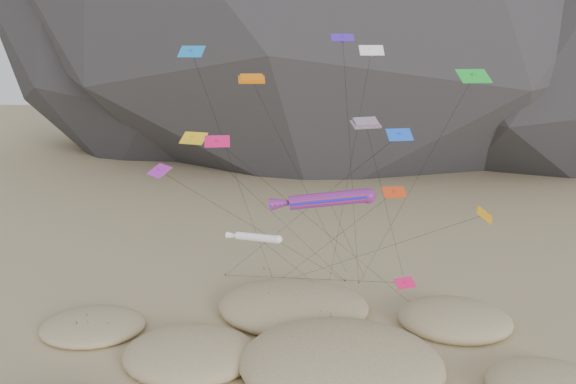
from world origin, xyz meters
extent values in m
ellipsoid|color=black|center=(56.00, 110.00, 38.00)|extent=(130.55, 126.41, 100.00)
ellipsoid|color=#CCB789|center=(-10.45, 6.35, 0.63)|extent=(11.46, 9.74, 2.79)
ellipsoid|color=#CCB789|center=(2.24, 5.08, 0.96)|extent=(16.66, 14.16, 4.28)
ellipsoid|color=#CCB789|center=(-2.20, 16.19, 0.66)|extent=(15.17, 12.89, 2.94)
ellipsoid|color=#CCB789|center=(13.38, 14.31, 0.61)|extent=(10.83, 9.20, 2.71)
ellipsoid|color=#CCB789|center=(-20.88, 11.19, 0.40)|extent=(9.86, 8.38, 1.79)
ellipsoid|color=black|center=(-11.29, 7.35, 0.80)|extent=(2.70, 2.31, 0.81)
ellipsoid|color=black|center=(-8.14, 5.83, 0.70)|extent=(2.48, 2.12, 0.74)
ellipsoid|color=black|center=(1.82, 3.95, 1.10)|extent=(3.08, 2.63, 0.92)
ellipsoid|color=black|center=(6.98, 5.79, 1.00)|extent=(2.96, 2.53, 0.89)
ellipsoid|color=black|center=(-3.32, 16.03, 1.00)|extent=(2.77, 2.37, 0.83)
ellipsoid|color=black|center=(0.40, 12.75, 0.90)|extent=(2.40, 2.06, 0.72)
ellipsoid|color=black|center=(12.89, 14.41, 0.70)|extent=(2.32, 1.99, 0.70)
ellipsoid|color=black|center=(13.42, 13.22, 0.60)|extent=(2.02, 1.73, 0.61)
ellipsoid|color=black|center=(-21.79, 10.74, 0.50)|extent=(2.33, 1.99, 0.70)
ellipsoid|color=black|center=(-19.48, 10.80, 0.40)|extent=(1.99, 1.70, 0.60)
cylinder|color=#3F2D1E|center=(-4.71, 23.00, 0.15)|extent=(0.08, 0.08, 0.30)
cylinder|color=#3F2D1E|center=(1.35, 22.68, 0.15)|extent=(0.08, 0.08, 0.30)
cylinder|color=#3F2D1E|center=(3.31, 24.30, 0.15)|extent=(0.08, 0.08, 0.30)
cylinder|color=#3F2D1E|center=(4.81, 23.74, 0.15)|extent=(0.08, 0.08, 0.30)
cylinder|color=#3F2D1E|center=(9.83, 19.02, 0.15)|extent=(0.08, 0.08, 0.30)
cylinder|color=#3F2D1E|center=(-6.37, 27.38, 0.15)|extent=(0.08, 0.08, 0.30)
cylinder|color=#3F2D1E|center=(10.66, 23.66, 0.15)|extent=(0.08, 0.08, 0.30)
cylinder|color=#3F2D1E|center=(-10.74, 25.28, 0.15)|extent=(0.08, 0.08, 0.30)
cylinder|color=red|center=(1.05, 9.06, 13.66)|extent=(6.69, 1.56, 1.88)
sphere|color=red|center=(4.32, 9.24, 13.92)|extent=(1.26, 1.26, 1.26)
cone|color=red|center=(-2.54, 8.86, 13.33)|extent=(2.77, 1.23, 1.35)
cylinder|color=black|center=(3.35, 17.22, 6.83)|extent=(4.62, 16.34, 13.68)
cylinder|color=white|center=(-5.17, 11.00, 9.56)|extent=(4.20, 2.45, 0.98)
sphere|color=white|center=(-3.24, 10.09, 9.73)|extent=(0.72, 0.72, 0.72)
cone|color=white|center=(-7.30, 12.00, 9.35)|extent=(1.85, 1.30, 0.73)
cylinder|color=black|center=(-2.15, 16.36, 4.78)|extent=(6.07, 10.74, 9.58)
cube|color=#D6660B|center=(-5.63, 12.33, 23.20)|extent=(2.37, 1.30, 0.68)
cube|color=#D6660B|center=(-5.63, 12.33, 23.37)|extent=(2.00, 1.04, 0.66)
cylinder|color=black|center=(-1.05, 19.85, 11.60)|extent=(9.18, 15.06, 23.22)
cube|color=#FD1A28|center=(3.89, 8.89, 19.90)|extent=(2.57, 1.89, 0.66)
cube|color=#FD1A28|center=(3.89, 8.89, 20.12)|extent=(2.16, 1.55, 0.65)
cylinder|color=black|center=(6.99, 16.83, 9.95)|extent=(6.24, 15.90, 19.92)
cube|color=yellow|center=(-11.18, 13.79, 17.93)|extent=(2.67, 1.94, 0.96)
cube|color=yellow|center=(-11.18, 13.79, 17.78)|extent=(0.37, 0.38, 0.81)
cylinder|color=black|center=(-3.94, 19.05, 8.99)|extent=(14.52, 10.54, 17.90)
cube|color=#DA1459|center=(-7.87, 7.75, 18.58)|extent=(2.13, 1.31, 0.85)
cube|color=#DA1459|center=(-7.87, 7.75, 18.43)|extent=(0.29, 0.32, 0.67)
cylinder|color=black|center=(0.98, 13.38, 9.32)|extent=(17.73, 11.30, 18.55)
cube|color=#DA1454|center=(7.06, 5.28, 7.98)|extent=(1.82, 1.43, 0.61)
cube|color=#DA1454|center=(7.06, 5.28, 7.83)|extent=(0.25, 0.25, 0.56)
cylinder|color=black|center=(-1.84, 15.28, 4.02)|extent=(17.83, 20.02, 7.96)
cube|color=green|center=(12.69, 11.50, 23.57)|extent=(3.05, 2.22, 1.09)
cube|color=green|center=(12.69, 11.50, 23.42)|extent=(0.42, 0.43, 0.93)
cylinder|color=black|center=(8.75, 17.62, 11.81)|extent=(7.92, 12.27, 23.54)
cube|color=#B621C4|center=(-13.82, 11.58, 15.35)|extent=(2.66, 2.78, 0.85)
cube|color=#B621C4|center=(-13.82, 11.58, 15.20)|extent=(0.36, 0.37, 0.87)
cylinder|color=black|center=(-5.26, 17.94, 7.70)|extent=(17.16, 12.75, 15.32)
cube|color=orange|center=(13.55, 8.23, 12.77)|extent=(1.84, 2.61, 0.91)
cube|color=orange|center=(13.55, 8.23, 12.62)|extent=(0.34, 0.35, 0.80)
cylinder|color=black|center=(4.42, 15.62, 6.41)|extent=(18.28, 14.80, 12.74)
cube|color=white|center=(4.84, 17.50, 25.66)|extent=(2.33, 1.32, 0.93)
cube|color=white|center=(4.84, 17.50, 25.51)|extent=(0.30, 0.34, 0.75)
cylinder|color=black|center=(3.10, 20.09, 12.86)|extent=(3.52, 5.21, 25.62)
cube|color=#4320BF|center=(1.99, 12.06, 26.64)|extent=(1.94, 1.16, 0.64)
cube|color=#4320BF|center=(1.99, 12.06, 26.49)|extent=(0.24, 0.18, 0.65)
cylinder|color=black|center=(3.40, 17.90, 13.35)|extent=(2.85, 11.71, 26.60)
cube|color=blue|center=(6.54, 8.56, 19.12)|extent=(2.24, 1.49, 0.88)
cube|color=blue|center=(6.54, 8.56, 18.97)|extent=(0.32, 0.36, 0.68)
cylinder|color=black|center=(-2.10, 16.92, 9.59)|extent=(17.31, 16.74, 19.09)
cube|color=blue|center=(-9.71, 8.02, 25.50)|extent=(2.18, 1.37, 0.89)
cube|color=blue|center=(-9.71, 8.02, 25.35)|extent=(0.31, 0.36, 0.66)
cylinder|color=black|center=(-7.21, 15.51, 12.77)|extent=(5.04, 15.01, 25.46)
cube|color=red|center=(6.53, 10.11, 14.07)|extent=(2.12, 1.41, 0.75)
cube|color=red|center=(6.53, 10.11, 13.92)|extent=(0.28, 0.27, 0.67)
cylinder|color=black|center=(0.91, 16.55, 7.06)|extent=(11.27, 12.92, 14.04)
camera|label=1|loc=(0.47, -35.93, 25.23)|focal=35.00mm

